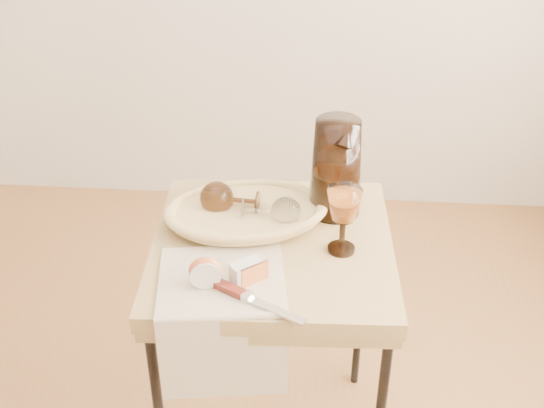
# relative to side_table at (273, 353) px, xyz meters

# --- Properties ---
(side_table) EXTENTS (0.60, 0.60, 0.74)m
(side_table) POSITION_rel_side_table_xyz_m (0.00, 0.00, 0.00)
(side_table) COLOR brown
(side_table) RESTS_ON floor
(tea_towel) EXTENTS (0.31, 0.29, 0.01)m
(tea_towel) POSITION_rel_side_table_xyz_m (-0.10, -0.16, 0.37)
(tea_towel) COLOR beige
(tea_towel) RESTS_ON side_table
(bread_basket) EXTENTS (0.41, 0.33, 0.05)m
(bread_basket) POSITION_rel_side_table_xyz_m (-0.07, 0.08, 0.39)
(bread_basket) COLOR #A5793A
(bread_basket) RESTS_ON side_table
(goblet_lying_a) EXTENTS (0.15, 0.10, 0.09)m
(goblet_lying_a) POSITION_rel_side_table_xyz_m (-0.10, 0.09, 0.42)
(goblet_lying_a) COLOR #50331C
(goblet_lying_a) RESTS_ON bread_basket
(goblet_lying_b) EXTENTS (0.13, 0.08, 0.08)m
(goblet_lying_b) POSITION_rel_side_table_xyz_m (-0.02, 0.06, 0.42)
(goblet_lying_b) COLOR white
(goblet_lying_b) RESTS_ON bread_basket
(pitcher) EXTENTS (0.25, 0.30, 0.30)m
(pitcher) POSITION_rel_side_table_xyz_m (0.15, 0.15, 0.50)
(pitcher) COLOR black
(pitcher) RESTS_ON side_table
(wine_goblet) EXTENTS (0.10, 0.10, 0.17)m
(wine_goblet) POSITION_rel_side_table_xyz_m (0.17, -0.02, 0.45)
(wine_goblet) COLOR white
(wine_goblet) RESTS_ON side_table
(apple_half) EXTENTS (0.08, 0.05, 0.07)m
(apple_half) POSITION_rel_side_table_xyz_m (-0.13, -0.18, 0.41)
(apple_half) COLOR #B20619
(apple_half) RESTS_ON tea_towel
(apple_wedge) EXTENTS (0.08, 0.07, 0.05)m
(apple_wedge) POSITION_rel_side_table_xyz_m (-0.05, -0.16, 0.40)
(apple_wedge) COLOR silver
(apple_wedge) RESTS_ON tea_towel
(table_knife) EXTENTS (0.23, 0.14, 0.02)m
(table_knife) POSITION_rel_side_table_xyz_m (-0.03, -0.23, 0.38)
(table_knife) COLOR silver
(table_knife) RESTS_ON tea_towel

